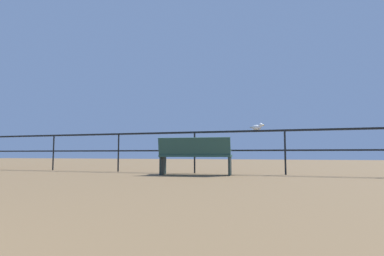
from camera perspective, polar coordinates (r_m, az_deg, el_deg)
pier_railing at (r=8.24m, az=0.49°, el=-2.62°), size 23.27×0.05×1.11m
bench_near_left at (r=7.42m, az=0.53°, el=-4.83°), size 1.78×0.80×0.90m
seagull_on_rail at (r=7.93m, az=12.04°, el=0.19°), size 0.37×0.16×0.17m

